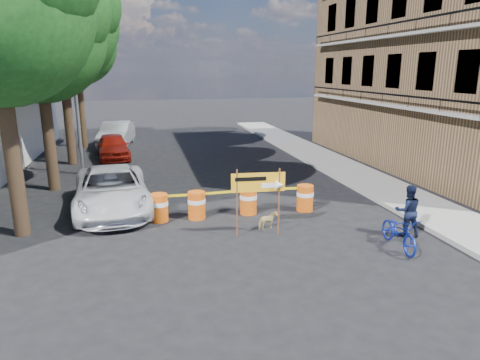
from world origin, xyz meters
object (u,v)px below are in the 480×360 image
detour_sign (266,187)px  dog (268,221)px  barrel_mid_right (248,200)px  pedestrian (408,211)px  sedan_silver (117,134)px  barrel_far_right (305,197)px  suv_white (112,190)px  sedan_red (113,146)px  barrel_far_left (159,207)px  bicycle (401,217)px  barrel_mid_left (197,205)px

detour_sign → dog: bearing=67.7°
barrel_mid_right → detour_sign: bearing=-89.7°
pedestrian → sedan_silver: 19.68m
barrel_far_right → dog: 2.25m
barrel_far_right → pedestrian: 3.50m
barrel_mid_right → pedestrian: size_ratio=0.59×
suv_white → sedan_red: 9.20m
barrel_mid_right → dog: (0.24, -1.53, -0.20)m
barrel_far_left → bicycle: size_ratio=0.51×
sedan_red → barrel_far_right: bearing=-63.8°
barrel_mid_right → barrel_far_left: bearing=-178.6°
detour_sign → barrel_mid_right: bearing=94.7°
barrel_far_left → dog: bearing=-24.6°
barrel_mid_right → bicycle: size_ratio=0.51×
pedestrian → barrel_far_right: bearing=-40.3°
barrel_far_right → detour_sign: (-1.96, -1.88, 1.01)m
barrel_mid_left → sedan_silver: (-3.19, 14.66, 0.31)m
suv_white → sedan_red: size_ratio=1.32×
detour_sign → sedan_red: size_ratio=0.50×
barrel_mid_right → barrel_far_right: (1.98, -0.11, 0.00)m
barrel_mid_right → detour_sign: 2.23m
barrel_far_left → detour_sign: bearing=-32.9°
dog → sedan_silver: sedan_silver is taller
barrel_mid_left → pedestrian: size_ratio=0.59×
detour_sign → suv_white: size_ratio=0.38×
barrel_far_right → suv_white: 6.63m
sedan_red → barrel_mid_left: bearing=-80.0°
barrel_mid_right → dog: size_ratio=1.42×
barrel_mid_left → barrel_mid_right: same height
barrel_far_left → barrel_mid_right: same height
dog → sedan_red: bearing=-0.8°
dog → sedan_silver: (-5.19, 16.11, 0.52)m
detour_sign → barrel_far_left: bearing=151.5°
barrel_mid_left → bicycle: bicycle is taller
barrel_far_right → sedan_red: bearing=122.9°
bicycle → barrel_far_right: bearing=114.3°
barrel_mid_right → suv_white: (-4.48, 1.39, 0.26)m
barrel_mid_right → bicycle: (3.29, -3.69, 0.42)m
sedan_red → sedan_silver: size_ratio=0.84×
dog → bicycle: bearing=-149.2°
barrel_far_left → bicycle: bicycle is taller
bicycle → sedan_red: 16.47m
suv_white → detour_sign: bearing=-41.8°
detour_sign → suv_white: 5.67m
barrel_far_right → sedan_red: (-6.92, 10.69, 0.21)m
barrel_mid_right → sedan_silver: 15.40m
barrel_far_right → suv_white: size_ratio=0.17×
barrel_mid_right → dog: 1.56m
barrel_mid_right → barrel_mid_left: bearing=-177.4°
barrel_far_left → detour_sign: 3.67m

